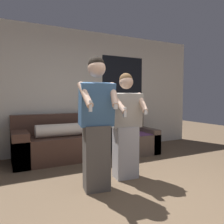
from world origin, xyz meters
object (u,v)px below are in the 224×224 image
at_px(armchair, 133,138).
at_px(person_left, 97,123).
at_px(couch, 60,143).
at_px(person_right, 126,126).

distance_m(armchair, person_left, 2.20).
distance_m(couch, armchair, 1.59).
bearing_deg(couch, person_left, -87.01).
relative_size(person_left, person_right, 1.10).
xyz_separation_m(couch, armchair, (1.58, -0.15, -0.02)).
relative_size(couch, armchair, 1.79).
height_order(couch, person_left, person_left).
height_order(armchair, person_left, person_left).
bearing_deg(person_left, couch, 92.99).
distance_m(person_left, person_right, 0.61).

